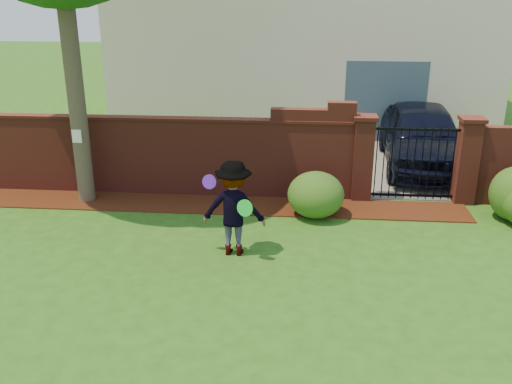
# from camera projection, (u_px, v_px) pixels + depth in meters

# --- Properties ---
(ground) EXTENTS (80.00, 80.00, 0.01)m
(ground) POSITION_uv_depth(u_px,v_px,m) (229.00, 284.00, 8.86)
(ground) COLOR #295916
(ground) RESTS_ON ground
(mulch_bed) EXTENTS (11.10, 1.08, 0.03)m
(mulch_bed) POSITION_uv_depth(u_px,v_px,m) (206.00, 204.00, 12.05)
(mulch_bed) COLOR #39170A
(mulch_bed) RESTS_ON ground
(brick_wall) EXTENTS (8.70, 0.31, 2.16)m
(brick_wall) POSITION_uv_depth(u_px,v_px,m) (162.00, 154.00, 12.44)
(brick_wall) COLOR maroon
(brick_wall) RESTS_ON ground
(pillar_left) EXTENTS (0.50, 0.50, 1.88)m
(pillar_left) POSITION_uv_depth(u_px,v_px,m) (363.00, 158.00, 12.07)
(pillar_left) COLOR maroon
(pillar_left) RESTS_ON ground
(pillar_right) EXTENTS (0.50, 0.50, 1.88)m
(pillar_right) POSITION_uv_depth(u_px,v_px,m) (467.00, 160.00, 11.89)
(pillar_right) COLOR maroon
(pillar_right) RESTS_ON ground
(iron_gate) EXTENTS (1.78, 0.03, 1.60)m
(iron_gate) POSITION_uv_depth(u_px,v_px,m) (414.00, 163.00, 12.02)
(iron_gate) COLOR black
(iron_gate) RESTS_ON ground
(driveway) EXTENTS (3.20, 8.00, 0.01)m
(driveway) POSITION_uv_depth(u_px,v_px,m) (386.00, 150.00, 16.05)
(driveway) COLOR slate
(driveway) RESTS_ON ground
(house) EXTENTS (12.40, 6.40, 6.30)m
(house) POSITION_uv_depth(u_px,v_px,m) (303.00, 26.00, 18.89)
(house) COLOR beige
(house) RESTS_ON ground
(car) EXTENTS (2.21, 4.90, 1.64)m
(car) POSITION_uv_depth(u_px,v_px,m) (423.00, 138.00, 14.13)
(car) COLOR black
(car) RESTS_ON ground
(paper_notice) EXTENTS (0.20, 0.01, 0.28)m
(paper_notice) POSITION_uv_depth(u_px,v_px,m) (77.00, 136.00, 11.63)
(paper_notice) COLOR white
(paper_notice) RESTS_ON tree
(shrub_left) EXTENTS (1.15, 1.15, 0.94)m
(shrub_left) POSITION_uv_depth(u_px,v_px,m) (316.00, 195.00, 11.30)
(shrub_left) COLOR #225218
(shrub_left) RESTS_ON ground
(man) EXTENTS (1.13, 0.70, 1.70)m
(man) POSITION_uv_depth(u_px,v_px,m) (233.00, 209.00, 9.57)
(man) COLOR gray
(man) RESTS_ON ground
(frisbee_purple) EXTENTS (0.26, 0.12, 0.25)m
(frisbee_purple) POSITION_uv_depth(u_px,v_px,m) (209.00, 182.00, 9.46)
(frisbee_purple) COLOR #5E1FC1
(frisbee_purple) RESTS_ON man
(frisbee_green) EXTENTS (0.29, 0.17, 0.29)m
(frisbee_green) POSITION_uv_depth(u_px,v_px,m) (245.00, 208.00, 9.25)
(frisbee_green) COLOR green
(frisbee_green) RESTS_ON man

